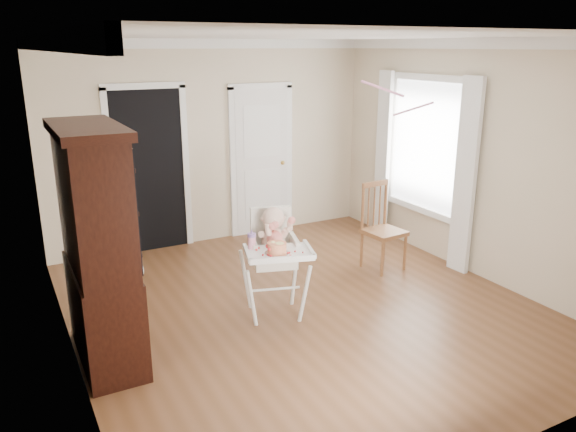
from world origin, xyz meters
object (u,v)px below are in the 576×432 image
sippy_cup (252,241)px  cake (277,248)px  high_chair (274,251)px  dining_chair (382,229)px  china_cabinet (99,248)px

sippy_cup → cake: bearing=-56.1°
high_chair → cake: size_ratio=4.83×
cake → sippy_cup: size_ratio=1.19×
high_chair → cake: (-0.11, -0.28, 0.14)m
high_chair → sippy_cup: (-0.26, -0.05, 0.17)m
high_chair → dining_chair: high_chair is taller
high_chair → cake: bearing=-94.4°
cake → dining_chair: (1.83, 0.80, -0.33)m
sippy_cup → high_chair: bearing=10.5°
high_chair → china_cabinet: (-1.64, -0.05, 0.33)m
cake → china_cabinet: 1.56m
high_chair → cake: 0.33m
sippy_cup → dining_chair: bearing=16.1°
sippy_cup → dining_chair: size_ratio=0.18×
high_chair → sippy_cup: high_chair is taller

